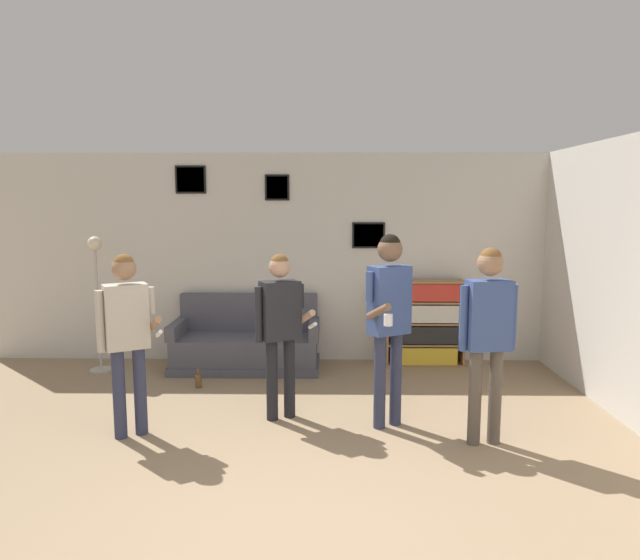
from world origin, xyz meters
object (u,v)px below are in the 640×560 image
(person_player_foreground_left, at_px, (127,326))
(person_watcher_holding_cup, at_px, (389,308))
(person_spectator_near_bookshelf, at_px, (488,325))
(bookshelf, at_px, (424,323))
(floor_lamp, at_px, (97,290))
(person_player_foreground_center, at_px, (280,320))
(bottle_on_floor, at_px, (198,380))
(couch, at_px, (247,345))

(person_player_foreground_left, distance_m, person_watcher_holding_cup, 2.33)
(person_spectator_near_bookshelf, bearing_deg, bookshelf, 92.67)
(floor_lamp, relative_size, person_player_foreground_center, 1.05)
(bottle_on_floor, bearing_deg, person_player_foreground_center, -41.90)
(couch, bearing_deg, bottle_on_floor, -118.74)
(person_player_foreground_left, xyz_separation_m, person_spectator_near_bookshelf, (3.10, -0.11, 0.05))
(person_player_foreground_center, xyz_separation_m, bottle_on_floor, (-1.01, 0.91, -0.89))
(bookshelf, height_order, person_watcher_holding_cup, person_watcher_holding_cup)
(person_player_foreground_left, height_order, person_spectator_near_bookshelf, person_spectator_near_bookshelf)
(couch, xyz_separation_m, person_spectator_near_bookshelf, (2.37, -2.26, 0.75))
(person_player_foreground_center, relative_size, person_spectator_near_bookshelf, 0.94)
(floor_lamp, height_order, person_player_foreground_left, floor_lamp)
(bookshelf, bearing_deg, bottle_on_floor, -159.87)
(person_player_foreground_center, bearing_deg, floor_lamp, 147.47)
(bookshelf, xyz_separation_m, person_watcher_holding_cup, (-0.68, -2.07, 0.57))
(floor_lamp, distance_m, person_player_foreground_left, 2.21)
(floor_lamp, xyz_separation_m, person_watcher_holding_cup, (3.36, -1.68, 0.09))
(couch, xyz_separation_m, bookshelf, (2.26, 0.20, 0.25))
(person_player_foreground_center, bearing_deg, person_spectator_near_bookshelf, -17.21)
(floor_lamp, bearing_deg, person_spectator_near_bookshelf, -26.36)
(person_player_foreground_center, height_order, person_spectator_near_bookshelf, person_spectator_near_bookshelf)
(couch, distance_m, person_watcher_holding_cup, 2.59)
(bookshelf, relative_size, person_player_foreground_left, 0.67)
(bookshelf, bearing_deg, person_watcher_holding_cup, -108.09)
(couch, bearing_deg, person_player_foreground_center, -71.30)
(bookshelf, relative_size, person_spectator_near_bookshelf, 0.64)
(person_player_foreground_center, xyz_separation_m, person_spectator_near_bookshelf, (1.80, -0.56, 0.08))
(couch, distance_m, person_spectator_near_bookshelf, 3.36)
(bookshelf, xyz_separation_m, floor_lamp, (-4.04, -0.39, 0.48))
(couch, relative_size, person_player_foreground_center, 1.14)
(person_player_foreground_left, bearing_deg, person_player_foreground_center, 18.77)
(person_player_foreground_center, relative_size, person_watcher_holding_cup, 0.89)
(floor_lamp, bearing_deg, couch, 6.40)
(person_player_foreground_left, height_order, person_watcher_holding_cup, person_watcher_holding_cup)
(person_player_foreground_left, relative_size, person_player_foreground_center, 1.02)
(bottle_on_floor, bearing_deg, floor_lamp, 156.13)
(couch, bearing_deg, person_watcher_holding_cup, -49.88)
(person_player_foreground_left, bearing_deg, bottle_on_floor, 77.72)
(floor_lamp, bearing_deg, bottle_on_floor, -23.87)
(person_watcher_holding_cup, bearing_deg, floor_lamp, 153.43)
(couch, distance_m, bookshelf, 2.28)
(floor_lamp, bearing_deg, bookshelf, 5.58)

